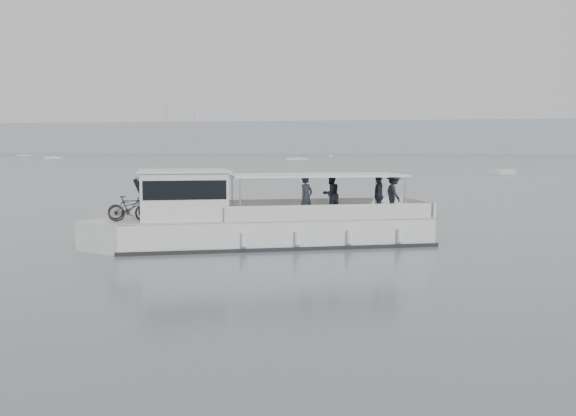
# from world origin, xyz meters

# --- Properties ---
(ground) EXTENTS (1400.00, 1400.00, 0.00)m
(ground) POSITION_xyz_m (0.00, 0.00, 0.00)
(ground) COLOR slate
(ground) RESTS_ON ground
(headland) EXTENTS (1400.00, 90.00, 28.00)m
(headland) POSITION_xyz_m (0.00, 560.00, 14.00)
(headland) COLOR #939EA8
(headland) RESTS_ON ground
(tour_boat) EXTENTS (14.52, 8.21, 6.24)m
(tour_boat) POSITION_xyz_m (-4.39, 0.41, 1.02)
(tour_boat) COLOR silver
(tour_boat) RESTS_ON ground
(moored_fleet) EXTENTS (438.40, 343.80, 11.36)m
(moored_fleet) POSITION_xyz_m (-38.89, 208.78, 0.36)
(moored_fleet) COLOR silver
(moored_fleet) RESTS_ON ground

